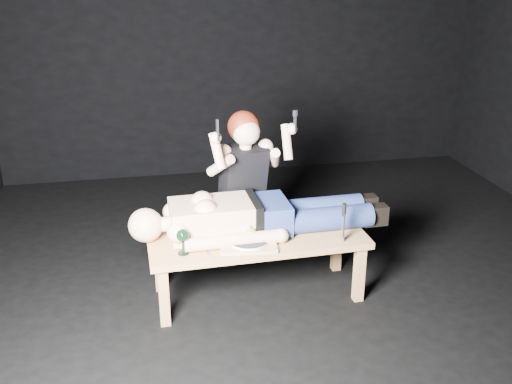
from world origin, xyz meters
TOP-DOWN VIEW (x-y plane):
  - ground at (0.00, 0.00)m, footprint 5.00×5.00m
  - back_wall at (0.00, 2.50)m, footprint 5.00×0.00m
  - table at (-0.35, -0.08)m, footprint 1.47×0.58m
  - lying_man at (-0.30, 0.01)m, footprint 1.61×0.53m
  - kneeling_woman at (-0.39, 0.38)m, footprint 0.81×0.87m
  - serving_tray at (-0.43, -0.20)m, footprint 0.39×0.31m
  - plate at (-0.43, -0.20)m, footprint 0.27×0.27m
  - apple at (-0.41, -0.19)m, footprint 0.08×0.08m
  - goblet at (-0.85, -0.23)m, footprint 0.08×0.08m
  - fork_flat at (-0.70, -0.27)m, footprint 0.05×0.15m
  - knife_flat at (-0.28, -0.26)m, footprint 0.02×0.15m
  - spoon_flat at (-0.30, -0.15)m, footprint 0.13×0.11m
  - carving_knife at (0.19, -0.26)m, footprint 0.04×0.04m

SIDE VIEW (x-z plane):
  - ground at x=0.00m, z-range 0.00..0.00m
  - table at x=-0.35m, z-range 0.00..0.45m
  - fork_flat at x=-0.70m, z-range 0.45..0.46m
  - knife_flat at x=-0.28m, z-range 0.45..0.46m
  - spoon_flat at x=-0.30m, z-range 0.45..0.46m
  - serving_tray at x=-0.43m, z-range 0.45..0.47m
  - plate at x=-0.43m, z-range 0.47..0.49m
  - apple at x=-0.41m, z-range 0.49..0.57m
  - goblet at x=-0.85m, z-range 0.45..0.62m
  - carving_knife at x=0.19m, z-range 0.45..0.72m
  - lying_man at x=-0.30m, z-range 0.45..0.74m
  - kneeling_woman at x=-0.39m, z-range 0.00..1.26m
  - back_wall at x=0.00m, z-range -1.00..4.00m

